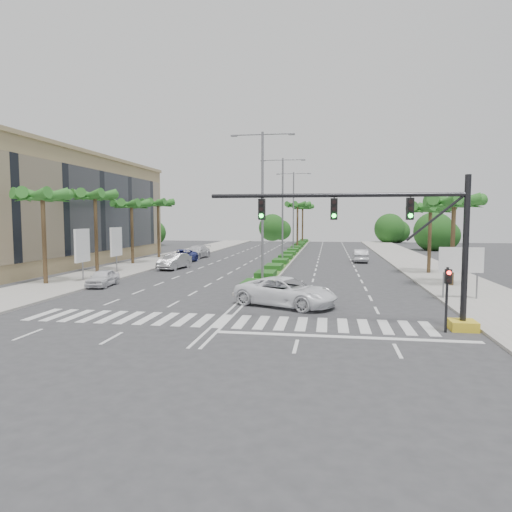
{
  "coord_description": "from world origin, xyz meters",
  "views": [
    {
      "loc": [
        5.27,
        -22.2,
        5.21
      ],
      "look_at": [
        1.07,
        4.08,
        3.0
      ],
      "focal_mm": 32.0,
      "sensor_mm": 36.0,
      "label": 1
    }
  ],
  "objects_px": {
    "car_parked_a": "(103,278)",
    "car_parked_d": "(197,252)",
    "car_parked_b": "(174,261)",
    "car_parked_c": "(181,256)",
    "car_right": "(360,256)",
    "car_crossing": "(286,292)"
  },
  "relations": [
    {
      "from": "car_parked_c",
      "to": "car_parked_d",
      "type": "bearing_deg",
      "value": 93.02
    },
    {
      "from": "car_parked_b",
      "to": "car_right",
      "type": "relative_size",
      "value": 1.05
    },
    {
      "from": "car_parked_c",
      "to": "car_right",
      "type": "relative_size",
      "value": 1.2
    },
    {
      "from": "car_parked_d",
      "to": "car_right",
      "type": "bearing_deg",
      "value": 0.18
    },
    {
      "from": "car_parked_c",
      "to": "car_parked_d",
      "type": "distance_m",
      "value": 6.46
    },
    {
      "from": "car_parked_a",
      "to": "car_parked_d",
      "type": "relative_size",
      "value": 0.69
    },
    {
      "from": "car_parked_b",
      "to": "car_parked_c",
      "type": "relative_size",
      "value": 0.87
    },
    {
      "from": "car_parked_b",
      "to": "car_right",
      "type": "bearing_deg",
      "value": 36.7
    },
    {
      "from": "car_parked_a",
      "to": "car_parked_d",
      "type": "height_order",
      "value": "car_parked_d"
    },
    {
      "from": "car_parked_b",
      "to": "car_crossing",
      "type": "distance_m",
      "value": 22.22
    },
    {
      "from": "car_parked_d",
      "to": "car_right",
      "type": "height_order",
      "value": "car_parked_d"
    },
    {
      "from": "car_parked_b",
      "to": "car_right",
      "type": "distance_m",
      "value": 22.11
    },
    {
      "from": "car_parked_b",
      "to": "car_parked_c",
      "type": "bearing_deg",
      "value": 110.55
    },
    {
      "from": "car_parked_c",
      "to": "car_parked_d",
      "type": "relative_size",
      "value": 1.01
    },
    {
      "from": "car_right",
      "to": "car_crossing",
      "type": "bearing_deg",
      "value": 77.79
    },
    {
      "from": "car_parked_c",
      "to": "car_parked_d",
      "type": "xyz_separation_m",
      "value": [
        0.0,
        6.46,
        0.03
      ]
    },
    {
      "from": "car_parked_a",
      "to": "car_right",
      "type": "distance_m",
      "value": 30.98
    },
    {
      "from": "car_crossing",
      "to": "car_parked_d",
      "type": "bearing_deg",
      "value": 49.37
    },
    {
      "from": "car_crossing",
      "to": "car_right",
      "type": "distance_m",
      "value": 29.25
    },
    {
      "from": "car_parked_c",
      "to": "car_parked_d",
      "type": "height_order",
      "value": "car_parked_d"
    },
    {
      "from": "car_parked_a",
      "to": "car_parked_b",
      "type": "distance_m",
      "value": 12.37
    },
    {
      "from": "car_parked_a",
      "to": "car_parked_b",
      "type": "relative_size",
      "value": 0.79
    }
  ]
}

